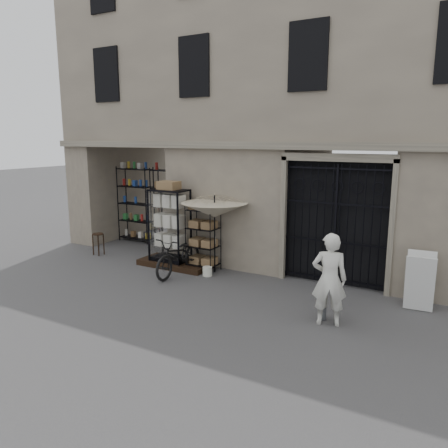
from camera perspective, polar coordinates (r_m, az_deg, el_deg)
The scene contains 15 objects.
ground at distance 9.54m, azimuth 0.03°, elevation -9.89°, with size 80.00×80.00×0.00m, color #27272A.
main_building at distance 12.58m, azimuth 9.41°, elevation 15.94°, with size 14.00×4.00×9.00m, color gray.
shop_recess at distance 13.92m, azimuth -10.48°, elevation 3.05°, with size 3.00×1.70×3.00m, color black.
shop_shelving at distance 14.37m, azimuth -9.32°, elevation 2.33°, with size 2.70×0.50×2.50m, color black.
iron_gate at distance 10.54m, azimuth 14.57°, elevation 0.27°, with size 2.50×0.21×3.00m.
step_platform at distance 11.98m, azimuth -6.34°, elevation -5.13°, with size 2.00×0.90×0.15m, color black.
display_cabinet at distance 11.80m, azimuth -7.12°, elevation -0.66°, with size 1.08×0.80×2.10m.
wire_rack at distance 11.38m, azimuth -2.73°, elevation -1.97°, with size 0.77×0.57×1.72m.
market_umbrella at distance 11.02m, azimuth -1.24°, elevation 2.36°, with size 1.89×1.91×2.42m.
white_bucket at distance 11.09m, azimuth -2.19°, elevation -6.19°, with size 0.24×0.24×0.23m, color silver.
bicycle at distance 11.30m, azimuth -5.83°, elevation -6.54°, with size 0.66×1.00×1.89m, color black.
wooden_stool at distance 13.50m, azimuth -16.09°, elevation -2.47°, with size 0.32×0.32×0.65m.
steel_bollard at distance 8.64m, azimuth 12.82°, elevation -9.70°, with size 0.14×0.14×0.78m, color slate.
shopkeeper at distance 8.62m, azimuth 13.31°, elevation -12.58°, with size 0.64×1.75×0.42m, color silver.
easel_sign at distance 9.66m, azimuth 24.21°, elevation -6.88°, with size 0.59×0.67×1.16m.
Camera 1 is at (4.38, -7.74, 3.44)m, focal length 35.00 mm.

